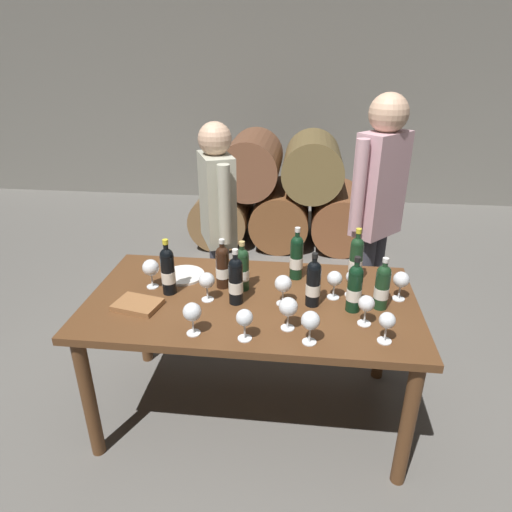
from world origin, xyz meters
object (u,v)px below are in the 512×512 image
(wine_glass_10, at_px, (366,304))
(sommelier_presenting, at_px, (378,205))
(wine_glass_4, at_px, (192,313))
(wine_glass_6, at_px, (310,321))
(wine_bottle_5, at_px, (168,270))
(dining_table, at_px, (252,313))
(wine_bottle_8, at_px, (382,286))
(wine_bottle_6, at_px, (355,288))
(wine_bottle_7, at_px, (242,269))
(taster_seated_left, at_px, (218,219))
(tasting_notebook, at_px, (138,305))
(wine_glass_11, at_px, (335,279))
(wine_glass_8, at_px, (352,278))
(wine_glass_7, at_px, (401,280))
(wine_bottle_1, at_px, (356,259))
(wine_bottle_3, at_px, (223,266))
(wine_glass_9, at_px, (245,319))
(wine_glass_1, at_px, (151,268))
(wine_glass_2, at_px, (288,307))
(wine_glass_3, at_px, (283,284))
(wine_glass_5, at_px, (207,281))
(wine_bottle_2, at_px, (313,283))
(wine_glass_0, at_px, (387,322))
(serving_plate, at_px, (183,275))
(wine_bottle_4, at_px, (296,257))
(wine_bottle_0, at_px, (236,280))

(wine_glass_10, relative_size, sommelier_presenting, 0.09)
(wine_glass_4, distance_m, wine_glass_6, 0.52)
(wine_bottle_5, xyz_separation_m, wine_glass_6, (0.74, -0.36, -0.02))
(dining_table, relative_size, wine_bottle_8, 6.23)
(wine_bottle_6, xyz_separation_m, wine_bottle_7, (-0.57, 0.15, -0.01))
(wine_bottle_6, distance_m, taster_seated_left, 1.13)
(tasting_notebook, bearing_deg, wine_glass_11, 24.36)
(wine_glass_11, bearing_deg, wine_glass_8, 20.65)
(dining_table, distance_m, wine_glass_7, 0.79)
(wine_bottle_1, xyz_separation_m, wine_bottle_3, (-0.71, -0.14, -0.01))
(wine_glass_9, bearing_deg, wine_glass_11, 45.21)
(wine_glass_1, relative_size, wine_glass_2, 1.01)
(wine_glass_3, bearing_deg, wine_glass_5, -179.41)
(wine_bottle_2, bearing_deg, tasting_notebook, -171.79)
(wine_bottle_8, height_order, wine_glass_6, wine_bottle_8)
(wine_glass_0, distance_m, taster_seated_left, 1.39)
(serving_plate, bearing_deg, wine_glass_1, -133.78)
(wine_bottle_4, height_order, wine_glass_0, wine_bottle_4)
(wine_glass_8, height_order, taster_seated_left, taster_seated_left)
(wine_glass_5, bearing_deg, taster_seated_left, 96.54)
(wine_glass_6, relative_size, wine_glass_11, 1.03)
(wine_bottle_6, relative_size, wine_glass_4, 1.84)
(wine_bottle_2, relative_size, wine_glass_7, 1.83)
(wine_glass_4, bearing_deg, wine_bottle_1, 37.59)
(wine_glass_3, distance_m, wine_glass_4, 0.49)
(wine_glass_4, distance_m, serving_plate, 0.58)
(serving_plate, height_order, sommelier_presenting, sommelier_presenting)
(wine_bottle_6, relative_size, wine_glass_2, 1.81)
(dining_table, xyz_separation_m, wine_glass_1, (-0.55, 0.06, 0.21))
(wine_bottle_2, distance_m, wine_glass_2, 0.25)
(wine_bottle_0, distance_m, wine_bottle_3, 0.19)
(wine_bottle_7, height_order, sommelier_presenting, sommelier_presenting)
(wine_bottle_2, height_order, wine_bottle_6, wine_bottle_6)
(wine_bottle_1, height_order, wine_bottle_3, wine_bottle_1)
(sommelier_presenting, bearing_deg, wine_bottle_1, -108.16)
(wine_bottle_1, relative_size, wine_bottle_3, 1.13)
(wine_bottle_0, height_order, wine_bottle_4, wine_bottle_4)
(wine_bottle_1, distance_m, wine_glass_10, 0.43)
(wine_bottle_1, distance_m, wine_glass_2, 0.61)
(wine_bottle_2, bearing_deg, wine_glass_0, -41.38)
(wine_glass_8, bearing_deg, wine_glass_1, -178.37)
(wine_glass_8, bearing_deg, wine_bottle_3, 178.39)
(wine_glass_9, bearing_deg, wine_glass_1, 143.49)
(wine_bottle_8, distance_m, wine_glass_8, 0.17)
(wine_bottle_8, height_order, wine_glass_1, wine_bottle_8)
(tasting_notebook, distance_m, serving_plate, 0.38)
(wine_bottle_2, bearing_deg, wine_bottle_8, 1.79)
(wine_bottle_6, xyz_separation_m, wine_glass_2, (-0.31, -0.20, -0.01))
(wine_glass_4, distance_m, wine_glass_10, 0.80)
(wine_glass_5, bearing_deg, dining_table, 10.19)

